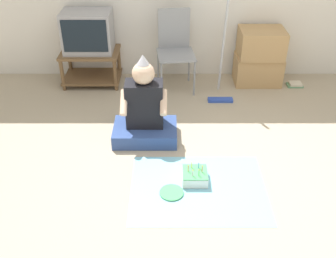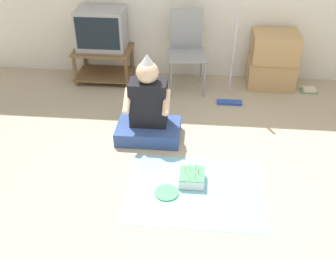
# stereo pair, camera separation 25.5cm
# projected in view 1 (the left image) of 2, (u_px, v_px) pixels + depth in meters

# --- Properties ---
(ground_plane) EXTENTS (16.00, 16.00, 0.00)m
(ground_plane) POSITION_uv_depth(u_px,v_px,m) (211.00, 184.00, 3.28)
(ground_plane) COLOR tan
(tv_stand) EXTENTS (0.68, 0.47, 0.41)m
(tv_stand) POSITION_uv_depth(u_px,v_px,m) (91.00, 64.00, 4.72)
(tv_stand) COLOR brown
(tv_stand) RESTS_ON ground_plane
(tv) EXTENTS (0.56, 0.40, 0.47)m
(tv) POSITION_uv_depth(u_px,v_px,m) (87.00, 32.00, 4.52)
(tv) COLOR #99999E
(tv) RESTS_ON tv_stand
(folding_chair) EXTENTS (0.46, 0.46, 0.90)m
(folding_chair) POSITION_uv_depth(u_px,v_px,m) (175.00, 45.00, 4.51)
(folding_chair) COLOR gray
(folding_chair) RESTS_ON ground_plane
(cardboard_box_stack) EXTENTS (0.55, 0.41, 0.67)m
(cardboard_box_stack) POSITION_uv_depth(u_px,v_px,m) (259.00, 57.00, 4.68)
(cardboard_box_stack) COLOR tan
(cardboard_box_stack) RESTS_ON ground_plane
(dust_mop) EXTENTS (0.28, 0.30, 1.23)m
(dust_mop) POSITION_uv_depth(u_px,v_px,m) (222.00, 70.00, 4.32)
(dust_mop) COLOR #2D4CB2
(dust_mop) RESTS_ON ground_plane
(book_pile) EXTENTS (0.18, 0.12, 0.04)m
(book_pile) POSITION_uv_depth(u_px,v_px,m) (295.00, 84.00, 4.76)
(book_pile) COLOR #60936B
(book_pile) RESTS_ON ground_plane
(person_seated) EXTENTS (0.61, 0.41, 0.86)m
(person_seated) POSITION_uv_depth(u_px,v_px,m) (144.00, 113.00, 3.71)
(person_seated) COLOR #334C8C
(person_seated) RESTS_ON ground_plane
(party_cloth) EXTENTS (1.11, 0.85, 0.01)m
(party_cloth) POSITION_uv_depth(u_px,v_px,m) (198.00, 188.00, 3.24)
(party_cloth) COLOR #7FC6E0
(party_cloth) RESTS_ON ground_plane
(birthday_cake) EXTENTS (0.21, 0.21, 0.16)m
(birthday_cake) POSITION_uv_depth(u_px,v_px,m) (195.00, 176.00, 3.29)
(birthday_cake) COLOR white
(birthday_cake) RESTS_ON party_cloth
(paper_plate) EXTENTS (0.20, 0.20, 0.01)m
(paper_plate) POSITION_uv_depth(u_px,v_px,m) (171.00, 192.00, 3.18)
(paper_plate) COLOR #4CB266
(paper_plate) RESTS_ON party_cloth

